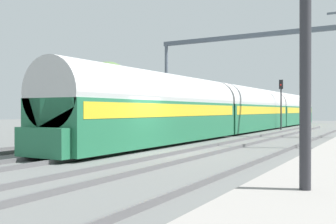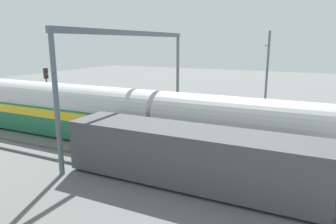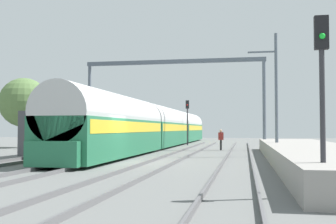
# 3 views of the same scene
# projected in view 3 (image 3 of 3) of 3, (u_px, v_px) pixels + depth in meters

# --- Properties ---
(ground) EXTENTS (120.00, 120.00, 0.00)m
(ground) POSITION_uv_depth(u_px,v_px,m) (127.00, 162.00, 22.08)
(ground) COLOR slate
(track_far_west) EXTENTS (1.52, 60.00, 0.16)m
(track_far_west) POSITION_uv_depth(u_px,v_px,m) (27.00, 159.00, 23.13)
(track_far_west) COLOR #5A595C
(track_far_west) RESTS_ON ground
(track_west) EXTENTS (1.52, 60.00, 0.16)m
(track_west) POSITION_uv_depth(u_px,v_px,m) (93.00, 160.00, 22.44)
(track_west) COLOR #5A595C
(track_west) RESTS_ON ground
(track_east) EXTENTS (1.52, 60.00, 0.16)m
(track_east) POSITION_uv_depth(u_px,v_px,m) (163.00, 161.00, 21.74)
(track_east) COLOR #5A595C
(track_east) RESTS_ON ground
(track_far_east) EXTENTS (1.52, 60.00, 0.16)m
(track_far_east) POSITION_uv_depth(u_px,v_px,m) (237.00, 163.00, 21.04)
(track_far_east) COLOR #5A595C
(track_far_east) RESTS_ON ground
(platform) EXTENTS (4.40, 28.00, 0.90)m
(platform) POSITION_uv_depth(u_px,v_px,m) (310.00, 154.00, 22.33)
(platform) COLOR gray
(platform) RESTS_ON ground
(passenger_train) EXTENTS (2.93, 49.20, 3.82)m
(passenger_train) POSITION_uv_depth(u_px,v_px,m) (163.00, 127.00, 41.90)
(passenger_train) COLOR #236B47
(passenger_train) RESTS_ON ground
(freight_car) EXTENTS (2.80, 13.00, 2.70)m
(freight_car) POSITION_uv_depth(u_px,v_px,m) (82.00, 133.00, 30.91)
(freight_car) COLOR #47474C
(freight_car) RESTS_ON ground
(person_crossing) EXTENTS (0.45, 0.34, 1.73)m
(person_crossing) POSITION_uv_depth(u_px,v_px,m) (221.00, 138.00, 34.83)
(person_crossing) COLOR #292929
(person_crossing) RESTS_ON ground
(railway_signal_near) EXTENTS (0.36, 0.30, 4.80)m
(railway_signal_near) POSITION_uv_depth(u_px,v_px,m) (322.00, 80.00, 11.04)
(railway_signal_near) COLOR #2D2D33
(railway_signal_near) RESTS_ON ground
(railway_signal_far) EXTENTS (0.36, 0.30, 4.87)m
(railway_signal_far) POSITION_uv_depth(u_px,v_px,m) (187.00, 116.00, 45.33)
(railway_signal_far) COLOR #2D2D33
(railway_signal_far) RESTS_ON ground
(catenary_gantry) EXTENTS (15.92, 0.28, 7.86)m
(catenary_gantry) POSITION_uv_depth(u_px,v_px,m) (173.00, 82.00, 36.58)
(catenary_gantry) COLOR #525C6A
(catenary_gantry) RESTS_ON ground
(catenary_pole_east_mid) EXTENTS (1.90, 0.20, 8.00)m
(catenary_pole_east_mid) POSITION_uv_depth(u_px,v_px,m) (276.00, 92.00, 26.97)
(catenary_pole_east_mid) COLOR #525C6A
(catenary_pole_east_mid) RESTS_ON ground
(tree_west_background) EXTENTS (4.62, 4.62, 6.57)m
(tree_west_background) POSITION_uv_depth(u_px,v_px,m) (24.00, 103.00, 39.28)
(tree_west_background) COLOR #4C3826
(tree_west_background) RESTS_ON ground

